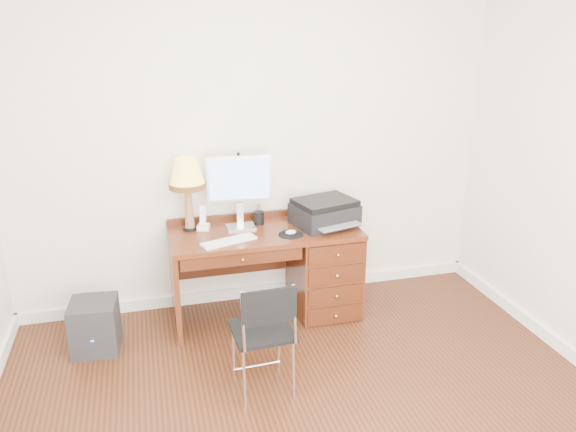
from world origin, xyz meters
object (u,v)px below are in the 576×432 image
object	(u,v)px
desk	(303,264)
leg_lamp	(187,178)
chair	(264,327)
equipment_box	(95,326)
monitor	(239,183)
phone	(203,223)
printer	(325,212)

from	to	relation	value
desk	leg_lamp	distance (m)	1.19
desk	chair	size ratio (longest dim) A/B	1.84
equipment_box	chair	bearing A→B (deg)	-32.28
desk	monitor	xyz separation A→B (m)	(-0.50, 0.13, 0.71)
desk	phone	size ratio (longest dim) A/B	7.69
leg_lamp	desk	bearing A→B (deg)	-10.35
printer	phone	world-z (taller)	printer
monitor	phone	size ratio (longest dim) A/B	3.01
desk	chair	bearing A→B (deg)	-118.63
monitor	chair	xyz separation A→B (m)	(-0.06, -1.15, -0.63)
leg_lamp	chair	bearing A→B (deg)	-74.14
equipment_box	desk	bearing A→B (deg)	11.28
chair	desk	bearing A→B (deg)	58.90
phone	desk	bearing A→B (deg)	5.82
phone	equipment_box	world-z (taller)	phone
monitor	printer	distance (m)	0.73
leg_lamp	printer	bearing A→B (deg)	-8.45
printer	leg_lamp	xyz separation A→B (m)	(-1.07, 0.16, 0.32)
monitor	phone	xyz separation A→B (m)	(-0.29, 0.01, -0.31)
desk	printer	distance (m)	0.48
monitor	printer	world-z (taller)	monitor
monitor	leg_lamp	bearing A→B (deg)	-179.28
monitor	phone	bearing A→B (deg)	-176.47
desk	phone	bearing A→B (deg)	169.94
chair	phone	bearing A→B (deg)	98.86
phone	chair	bearing A→B (deg)	-62.80
equipment_box	phone	bearing A→B (deg)	25.56
leg_lamp	equipment_box	distance (m)	1.30
desk	printer	xyz separation A→B (m)	(0.18, 0.00, 0.44)
printer	monitor	bearing A→B (deg)	154.29
phone	chair	distance (m)	1.23
desk	equipment_box	distance (m)	1.68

